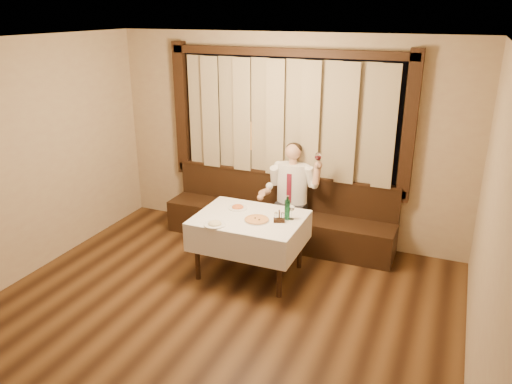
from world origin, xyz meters
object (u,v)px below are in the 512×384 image
at_px(pasta_red, 238,206).
at_px(cruet_caddy, 279,218).
at_px(pasta_cream, 215,222).
at_px(green_bottle, 287,209).
at_px(dining_table, 250,225).
at_px(banquette, 279,219).
at_px(seated_man, 291,188).
at_px(pizza, 257,220).

distance_m(pasta_red, cruet_caddy, 0.65).
distance_m(pasta_cream, green_bottle, 0.86).
bearing_deg(dining_table, banquette, 90.00).
height_order(pasta_cream, cruet_caddy, cruet_caddy).
bearing_deg(banquette, seated_man, -24.44).
bearing_deg(cruet_caddy, seated_man, 79.68).
bearing_deg(banquette, cruet_caddy, -69.92).
distance_m(dining_table, seated_man, 0.97).
bearing_deg(pasta_red, cruet_caddy, -17.61).
bearing_deg(dining_table, cruet_caddy, -1.98).
bearing_deg(pizza, seated_man, 85.89).
bearing_deg(banquette, dining_table, -90.00).
height_order(pasta_red, green_bottle, green_bottle).
relative_size(pasta_red, cruet_caddy, 1.64).
height_order(dining_table, pasta_cream, pasta_cream).
relative_size(pizza, green_bottle, 1.01).
xyz_separation_m(dining_table, pasta_red, (-0.24, 0.18, 0.14)).
relative_size(dining_table, pasta_cream, 5.01).
xyz_separation_m(pizza, cruet_caddy, (0.25, 0.07, 0.04)).
distance_m(pizza, green_bottle, 0.38).
distance_m(pizza, seated_man, 1.02).
xyz_separation_m(dining_table, seated_man, (0.20, 0.93, 0.18)).
bearing_deg(seated_man, cruet_caddy, -79.15).
relative_size(pasta_red, pasta_cream, 0.93).
bearing_deg(seated_man, banquette, 155.56).
xyz_separation_m(banquette, dining_table, (0.00, -1.02, 0.34)).
height_order(dining_table, seated_man, seated_man).
xyz_separation_m(banquette, cruet_caddy, (0.38, -1.04, 0.50)).
bearing_deg(pasta_cream, seated_man, 70.50).
height_order(pasta_red, seated_man, seated_man).
relative_size(banquette, pizza, 10.63).
relative_size(dining_table, pizza, 4.22).
bearing_deg(pasta_red, seated_man, 59.92).
xyz_separation_m(dining_table, cruet_caddy, (0.38, -0.01, 0.15)).
distance_m(pasta_red, green_bottle, 0.69).
distance_m(pasta_red, seated_man, 0.87).
relative_size(pasta_red, green_bottle, 0.80).
xyz_separation_m(pizza, pasta_red, (-0.36, 0.26, 0.02)).
bearing_deg(pasta_red, pasta_cream, -93.07).
distance_m(green_bottle, cruet_caddy, 0.14).
xyz_separation_m(pasta_red, green_bottle, (0.68, -0.09, 0.09)).
relative_size(dining_table, pasta_red, 5.36).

